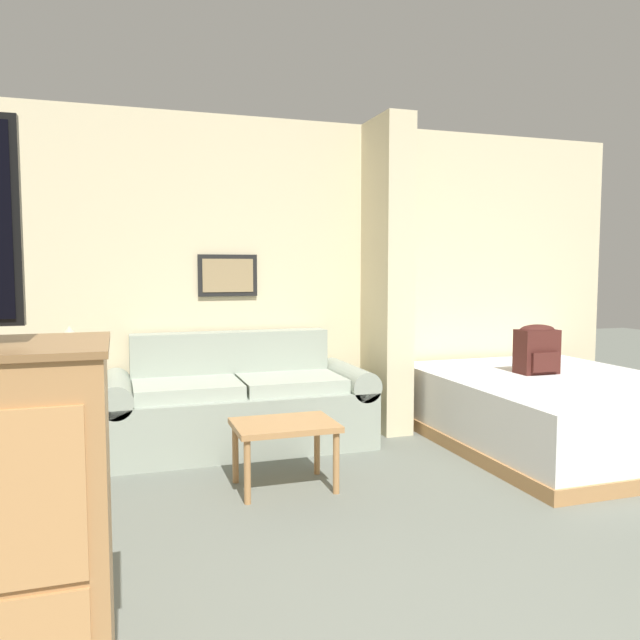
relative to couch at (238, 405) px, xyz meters
name	(u,v)px	position (x,y,z in m)	size (l,w,h in m)	color
wall_back	(248,277)	(0.18, 0.48, 0.98)	(7.13, 0.16, 2.60)	beige
wall_partition_pillar	(387,276)	(1.29, 0.13, 0.98)	(0.24, 0.58, 2.60)	beige
couch	(238,405)	(0.00, 0.00, 0.00)	(2.01, 0.84, 0.86)	#99A393
coffee_table	(284,431)	(0.10, -1.01, 0.04)	(0.63, 0.46, 0.42)	#B27F4C
side_table	(72,401)	(-1.19, -0.01, 0.11)	(0.38, 0.38, 0.54)	#B27F4C
table_lamp	(70,343)	(-1.19, -0.01, 0.53)	(0.34, 0.34, 0.43)	tan
bed	(554,409)	(2.36, -0.70, -0.05)	(1.76, 2.17, 0.53)	#B27F4C
backpack	(537,348)	(2.31, -0.53, 0.41)	(0.32, 0.22, 0.39)	#471E19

